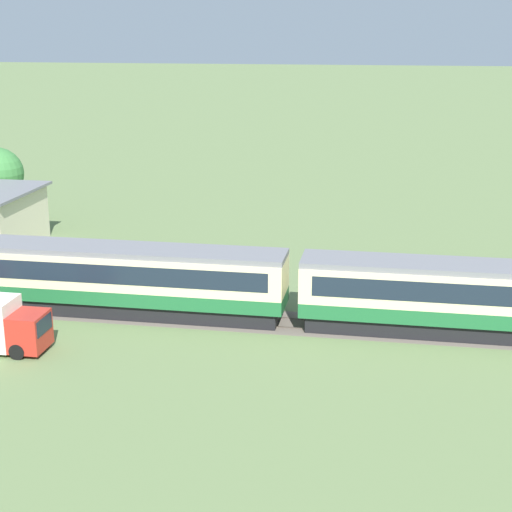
# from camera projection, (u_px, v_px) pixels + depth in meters

# --- Properties ---
(ground_plane) EXTENTS (600.00, 600.00, 0.00)m
(ground_plane) POSITION_uv_depth(u_px,v_px,m) (425.00, 332.00, 41.94)
(ground_plane) COLOR #607547
(passenger_train) EXTENTS (74.54, 3.09, 3.91)m
(passenger_train) POSITION_uv_depth(u_px,v_px,m) (298.00, 286.00, 42.55)
(passenger_train) COLOR #1E6033
(passenger_train) RESTS_ON ground_plane
(railway_track) EXTENTS (114.62, 3.60, 0.04)m
(railway_track) POSITION_uv_depth(u_px,v_px,m) (335.00, 326.00, 42.82)
(railway_track) COLOR #665B51
(railway_track) RESTS_ON ground_plane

